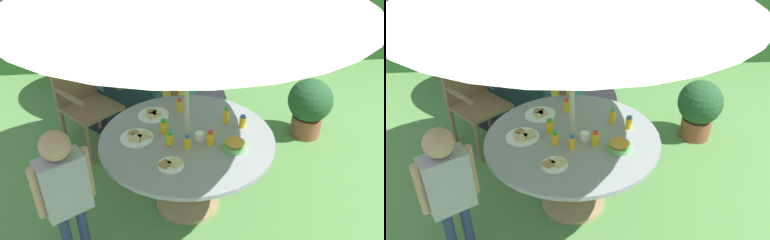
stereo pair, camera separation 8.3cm
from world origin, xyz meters
The scene contains 19 objects.
ground_plane centered at (0.00, 0.00, -0.01)m, with size 10.00×10.00×0.02m, color #548442.
garden_table centered at (0.00, 0.00, 0.56)m, with size 1.34×1.34×0.68m.
wooden_chair centered at (-0.93, 1.00, 0.55)m, with size 0.67×0.67×1.00m.
dome_tent centered at (-0.28, 1.88, 0.83)m, with size 2.37×2.37×1.68m.
potted_plant centered at (1.36, 0.90, 0.36)m, with size 0.46×0.46×0.65m.
child_in_yellow_shirt centered at (-0.06, 0.89, 0.88)m, with size 0.24×0.47×1.38m.
child_in_grey_shirt centered at (-0.83, -0.50, 0.71)m, with size 0.34×0.29×1.11m.
snack_bowl centered at (0.33, -0.19, 0.72)m, with size 0.17×0.17×0.08m.
plate_front_edge centered at (-0.38, 0.01, 0.69)m, with size 0.25×0.25×0.03m.
plate_far_left centered at (-0.14, -0.34, 0.69)m, with size 0.18×0.18×0.03m.
plate_far_right centered at (-0.25, 0.33, 0.69)m, with size 0.26×0.26×0.03m.
juice_bottle_near_left centered at (-0.01, -0.15, 0.73)m, with size 0.05×0.05×0.11m.
juice_bottle_near_right centered at (-0.13, -0.09, 0.73)m, with size 0.05×0.05×0.11m.
juice_bottle_center_front centered at (0.16, -0.12, 0.74)m, with size 0.06×0.06×0.12m.
juice_bottle_center_back centered at (0.33, 0.17, 0.74)m, with size 0.05×0.05×0.13m.
juice_bottle_mid_left centered at (-0.17, 0.07, 0.74)m, with size 0.06×0.06×0.12m.
juice_bottle_mid_right centered at (0.45, 0.09, 0.73)m, with size 0.05×0.05×0.11m.
juice_bottle_back_edge centered at (-0.03, 0.38, 0.74)m, with size 0.05×0.05×0.12m.
cup_near centered at (0.09, -0.05, 0.71)m, with size 0.07×0.07×0.06m, color white.
Camera 2 is at (-0.13, -2.40, 2.34)m, focal length 35.65 mm.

